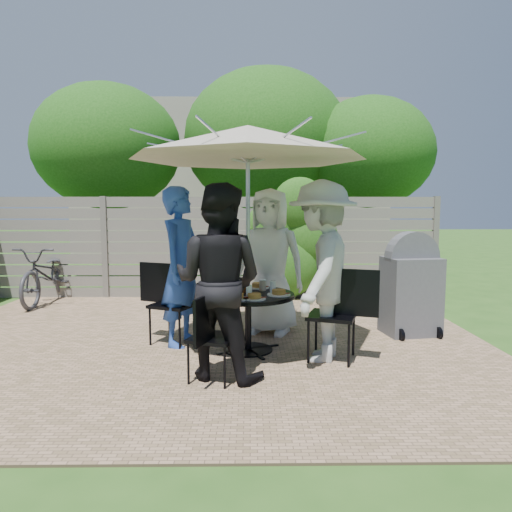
{
  "coord_description": "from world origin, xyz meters",
  "views": [
    {
      "loc": [
        0.64,
        -5.24,
        1.64
      ],
      "look_at": [
        0.7,
        0.03,
        1.08
      ],
      "focal_mm": 32.0,
      "sensor_mm": 36.0,
      "label": 1
    }
  ],
  "objects_px": {
    "chair_left": "(173,320)",
    "person_front": "(218,282)",
    "chair_right": "(333,333)",
    "plate_front": "(237,297)",
    "chair_front": "(213,355)",
    "patio_table": "(248,311)",
    "plate_back": "(258,286)",
    "coffee_cup": "(263,285)",
    "glass_left": "(223,287)",
    "bbq_grill": "(411,288)",
    "glass_right": "(273,287)",
    "bicycle": "(48,274)",
    "syrup_jug": "(245,285)",
    "plate_extra": "(254,297)",
    "person_right": "(321,271)",
    "person_back": "(270,262)",
    "umbrella": "(248,142)",
    "chair_back": "(273,310)",
    "plate_left": "(219,289)",
    "glass_front": "(249,292)",
    "person_left": "(182,267)",
    "plate_right": "(279,293)"
  },
  "relations": [
    {
      "from": "chair_left",
      "to": "person_front",
      "type": "height_order",
      "value": "person_front"
    },
    {
      "from": "person_front",
      "to": "chair_right",
      "type": "relative_size",
      "value": 1.86
    },
    {
      "from": "chair_right",
      "to": "plate_front",
      "type": "bearing_deg",
      "value": 20.12
    },
    {
      "from": "chair_front",
      "to": "patio_table",
      "type": "bearing_deg",
      "value": -1.18
    },
    {
      "from": "plate_back",
      "to": "coffee_cup",
      "type": "height_order",
      "value": "coffee_cup"
    },
    {
      "from": "patio_table",
      "to": "glass_left",
      "type": "distance_m",
      "value": 0.39
    },
    {
      "from": "bbq_grill",
      "to": "glass_right",
      "type": "bearing_deg",
      "value": -169.03
    },
    {
      "from": "chair_left",
      "to": "bicycle",
      "type": "distance_m",
      "value": 3.55
    },
    {
      "from": "chair_right",
      "to": "coffee_cup",
      "type": "bearing_deg",
      "value": -14.54
    },
    {
      "from": "plate_front",
      "to": "syrup_jug",
      "type": "bearing_deg",
      "value": 78.75
    },
    {
      "from": "chair_front",
      "to": "plate_extra",
      "type": "xyz_separation_m",
      "value": [
        0.39,
        0.57,
        0.44
      ]
    },
    {
      "from": "person_right",
      "to": "bicycle",
      "type": "bearing_deg",
      "value": -106.08
    },
    {
      "from": "person_right",
      "to": "plate_back",
      "type": "distance_m",
      "value": 0.94
    },
    {
      "from": "person_back",
      "to": "glass_left",
      "type": "relative_size",
      "value": 13.5
    },
    {
      "from": "chair_left",
      "to": "person_right",
      "type": "xyz_separation_m",
      "value": [
        1.69,
        -0.6,
        0.67
      ]
    },
    {
      "from": "umbrella",
      "to": "chair_front",
      "type": "relative_size",
      "value": 3.87
    },
    {
      "from": "chair_back",
      "to": "plate_left",
      "type": "xyz_separation_m",
      "value": [
        -0.66,
        -0.79,
        0.43
      ]
    },
    {
      "from": "chair_right",
      "to": "glass_left",
      "type": "xyz_separation_m",
      "value": [
        -1.19,
        0.31,
        0.45
      ]
    },
    {
      "from": "glass_front",
      "to": "chair_left",
      "type": "bearing_deg",
      "value": 146.75
    },
    {
      "from": "plate_back",
      "to": "coffee_cup",
      "type": "xyz_separation_m",
      "value": [
        0.05,
        -0.17,
        0.04
      ]
    },
    {
      "from": "person_back",
      "to": "plate_extra",
      "type": "distance_m",
      "value": 1.17
    },
    {
      "from": "person_left",
      "to": "chair_right",
      "type": "bearing_deg",
      "value": -90.0
    },
    {
      "from": "plate_extra",
      "to": "glass_right",
      "type": "bearing_deg",
      "value": 59.3
    },
    {
      "from": "glass_left",
      "to": "glass_front",
      "type": "relative_size",
      "value": 1.0
    },
    {
      "from": "person_front",
      "to": "plate_front",
      "type": "relative_size",
      "value": 7.19
    },
    {
      "from": "chair_right",
      "to": "bicycle",
      "type": "xyz_separation_m",
      "value": [
        -4.38,
        3.1,
        0.19
      ]
    },
    {
      "from": "chair_front",
      "to": "glass_front",
      "type": "distance_m",
      "value": 0.86
    },
    {
      "from": "person_left",
      "to": "plate_left",
      "type": "bearing_deg",
      "value": -90.0
    },
    {
      "from": "patio_table",
      "to": "umbrella",
      "type": "distance_m",
      "value": 1.88
    },
    {
      "from": "person_front",
      "to": "plate_extra",
      "type": "relative_size",
      "value": 7.79
    },
    {
      "from": "person_right",
      "to": "glass_right",
      "type": "xyz_separation_m",
      "value": [
        -0.5,
        0.29,
        -0.22
      ]
    },
    {
      "from": "patio_table",
      "to": "person_left",
      "type": "relative_size",
      "value": 0.7
    },
    {
      "from": "chair_left",
      "to": "bbq_grill",
      "type": "relative_size",
      "value": 0.73
    },
    {
      "from": "chair_right",
      "to": "glass_right",
      "type": "relative_size",
      "value": 7.17
    },
    {
      "from": "person_front",
      "to": "plate_back",
      "type": "distance_m",
      "value": 1.21
    },
    {
      "from": "person_left",
      "to": "plate_extra",
      "type": "distance_m",
      "value": 1.08
    },
    {
      "from": "coffee_cup",
      "to": "patio_table",
      "type": "bearing_deg",
      "value": -134.02
    },
    {
      "from": "person_front",
      "to": "bicycle",
      "type": "relative_size",
      "value": 0.99
    },
    {
      "from": "plate_right",
      "to": "glass_front",
      "type": "xyz_separation_m",
      "value": [
        -0.33,
        -0.16,
        0.05
      ]
    },
    {
      "from": "chair_left",
      "to": "glass_right",
      "type": "bearing_deg",
      "value": 8.49
    },
    {
      "from": "chair_left",
      "to": "plate_left",
      "type": "distance_m",
      "value": 0.73
    },
    {
      "from": "person_left",
      "to": "bbq_grill",
      "type": "bearing_deg",
      "value": -62.65
    },
    {
      "from": "patio_table",
      "to": "umbrella",
      "type": "height_order",
      "value": "umbrella"
    },
    {
      "from": "person_front",
      "to": "plate_right",
      "type": "relative_size",
      "value": 7.19
    },
    {
      "from": "chair_back",
      "to": "bicycle",
      "type": "bearing_deg",
      "value": -95.01
    },
    {
      "from": "umbrella",
      "to": "plate_extra",
      "type": "distance_m",
      "value": 1.68
    },
    {
      "from": "patio_table",
      "to": "person_front",
      "type": "distance_m",
      "value": 0.95
    },
    {
      "from": "chair_back",
      "to": "plate_extra",
      "type": "bearing_deg",
      "value": 9.65
    },
    {
      "from": "bbq_grill",
      "to": "person_back",
      "type": "bearing_deg",
      "value": 167.37
    },
    {
      "from": "umbrella",
      "to": "chair_right",
      "type": "distance_m",
      "value": 2.26
    }
  ]
}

